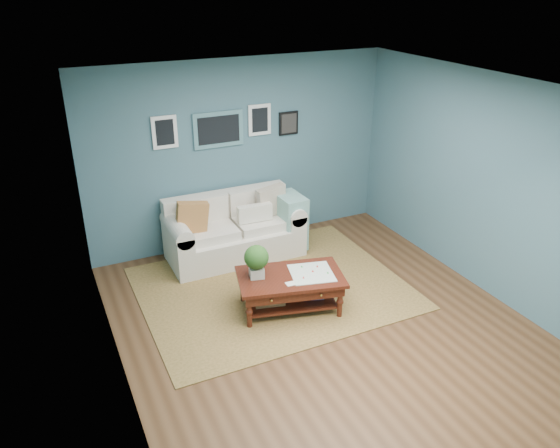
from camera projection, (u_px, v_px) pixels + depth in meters
room_shell at (324, 216)px, 5.84m from camera, size 5.00×5.02×2.70m
area_rug at (272, 288)px, 7.07m from camera, size 3.30×2.64×0.01m
loveseat at (239, 229)px, 7.76m from camera, size 1.93×0.87×0.99m
coffee_table at (285, 282)px, 6.48m from camera, size 1.38×1.00×0.87m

